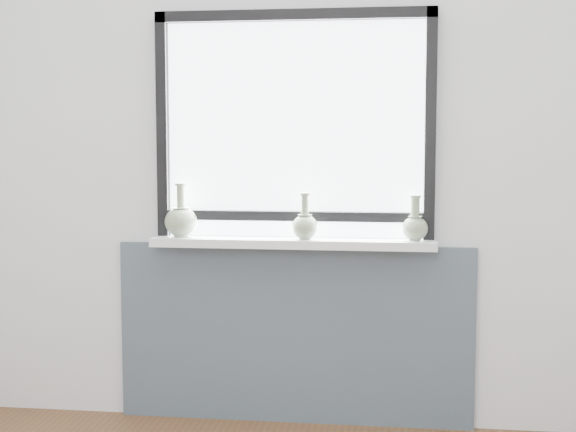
# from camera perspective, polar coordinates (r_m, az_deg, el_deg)

# --- Properties ---
(back_wall) EXTENTS (3.60, 0.02, 2.60)m
(back_wall) POSITION_cam_1_polar(r_m,az_deg,el_deg) (3.79, 0.51, 4.59)
(back_wall) COLOR silver
(back_wall) RESTS_ON ground
(apron_panel) EXTENTS (1.70, 0.03, 0.86)m
(apron_panel) POSITION_cam_1_polar(r_m,az_deg,el_deg) (3.87, 0.44, -8.41)
(apron_panel) COLOR #445061
(apron_panel) RESTS_ON ground
(windowsill) EXTENTS (1.32, 0.18, 0.04)m
(windowsill) POSITION_cam_1_polar(r_m,az_deg,el_deg) (3.72, 0.32, -1.92)
(windowsill) COLOR white
(windowsill) RESTS_ON apron_panel
(window) EXTENTS (1.30, 0.06, 1.05)m
(window) POSITION_cam_1_polar(r_m,az_deg,el_deg) (3.75, 0.44, 6.74)
(window) COLOR black
(window) RESTS_ON windowsill
(vase_a) EXTENTS (0.15, 0.15, 0.25)m
(vase_a) POSITION_cam_1_polar(r_m,az_deg,el_deg) (3.81, -7.61, -0.28)
(vase_a) COLOR #8EA281
(vase_a) RESTS_ON windowsill
(vase_b) EXTENTS (0.12, 0.12, 0.21)m
(vase_b) POSITION_cam_1_polar(r_m,az_deg,el_deg) (3.68, 1.21, -0.62)
(vase_b) COLOR #8EA281
(vase_b) RESTS_ON windowsill
(vase_c) EXTENTS (0.12, 0.12, 0.21)m
(vase_c) POSITION_cam_1_polar(r_m,az_deg,el_deg) (3.68, 9.00, -0.69)
(vase_c) COLOR #8EA281
(vase_c) RESTS_ON windowsill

